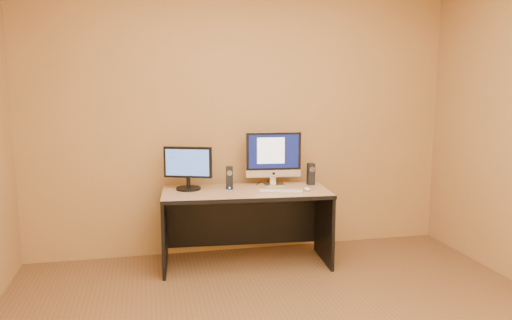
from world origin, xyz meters
name	(u,v)px	position (x,y,z in m)	size (l,w,h in m)	color
walls	(311,139)	(0.00, 0.00, 1.30)	(4.00, 4.00, 2.60)	#A37741
desk	(246,228)	(-0.05, 1.58, 0.33)	(1.44, 0.63, 0.67)	tan
imac	(274,158)	(0.25, 1.78, 0.92)	(0.51, 0.19, 0.50)	#B2B2B6
second_monitor	(188,168)	(-0.54, 1.73, 0.86)	(0.43, 0.22, 0.38)	black
speaker_left	(229,178)	(-0.18, 1.68, 0.77)	(0.06, 0.07, 0.20)	black
speaker_right	(311,174)	(0.58, 1.70, 0.77)	(0.06, 0.07, 0.20)	black
keyboard	(281,191)	(0.23, 1.46, 0.68)	(0.39, 0.10, 0.02)	silver
mouse	(307,189)	(0.47, 1.47, 0.68)	(0.05, 0.09, 0.03)	white
cable_a	(272,182)	(0.25, 1.86, 0.67)	(0.01, 0.01, 0.20)	black
cable_b	(259,183)	(0.12, 1.86, 0.67)	(0.01, 0.01, 0.16)	black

